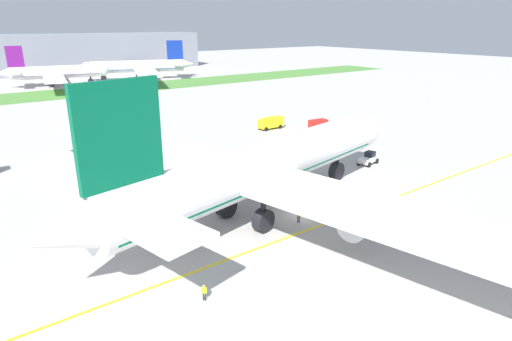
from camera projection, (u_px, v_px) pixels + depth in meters
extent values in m
plane|color=#ADAAA5|center=(301.00, 216.00, 55.20)|extent=(600.00, 600.00, 0.00)
cube|color=yellow|center=(320.00, 225.00, 52.68)|extent=(280.00, 0.36, 0.01)
cube|color=#4C8438|center=(55.00, 94.00, 148.28)|extent=(320.00, 24.00, 0.10)
cylinder|color=white|center=(264.00, 166.00, 53.66)|extent=(46.04, 14.92, 5.81)
cube|color=#055938|center=(264.00, 173.00, 53.98)|extent=(44.15, 14.09, 0.70)
sphere|color=white|center=(361.00, 130.00, 71.06)|extent=(5.52, 5.52, 5.52)
cone|color=white|center=(60.00, 234.00, 35.39)|extent=(7.25, 6.12, 4.94)
cube|color=#055938|center=(120.00, 134.00, 37.56)|extent=(8.19, 2.23, 9.30)
cube|color=white|center=(85.00, 193.00, 42.69)|extent=(6.81, 10.12, 0.41)
cube|color=white|center=(158.00, 228.00, 35.42)|extent=(6.81, 10.12, 0.41)
cube|color=white|center=(138.00, 142.00, 66.99)|extent=(18.17, 42.41, 0.46)
cube|color=white|center=(455.00, 236.00, 37.54)|extent=(18.17, 42.41, 0.46)
cylinder|color=#B7BABF|center=(184.00, 163.00, 62.72)|extent=(6.05, 4.24, 3.20)
cylinder|color=black|center=(199.00, 159.00, 64.68)|extent=(1.15, 3.38, 3.36)
cylinder|color=#B7BABF|center=(364.00, 219.00, 44.89)|extent=(6.05, 4.24, 3.20)
cylinder|color=black|center=(376.00, 211.00, 46.85)|extent=(1.15, 3.38, 3.36)
cylinder|color=black|center=(337.00, 164.00, 67.32)|extent=(0.61, 0.61, 2.25)
cylinder|color=black|center=(337.00, 171.00, 67.68)|extent=(2.95, 1.77, 2.76)
cylinder|color=black|center=(226.00, 198.00, 54.26)|extent=(0.61, 0.61, 2.25)
cylinder|color=black|center=(226.00, 206.00, 54.62)|extent=(2.95, 1.77, 2.76)
cylinder|color=black|center=(263.00, 211.00, 50.44)|extent=(0.61, 0.61, 2.25)
cylinder|color=black|center=(263.00, 220.00, 50.80)|extent=(2.95, 1.77, 2.76)
cube|color=black|center=(359.00, 127.00, 70.21)|extent=(2.87, 4.68, 1.05)
sphere|color=black|center=(127.00, 196.00, 42.90)|extent=(0.41, 0.41, 0.41)
sphere|color=black|center=(168.00, 183.00, 46.44)|extent=(0.41, 0.41, 0.41)
sphere|color=black|center=(203.00, 171.00, 49.97)|extent=(0.41, 0.41, 0.41)
sphere|color=black|center=(233.00, 161.00, 53.50)|extent=(0.41, 0.41, 0.41)
sphere|color=black|center=(260.00, 153.00, 57.04)|extent=(0.41, 0.41, 0.41)
sphere|color=black|center=(283.00, 145.00, 60.57)|extent=(0.41, 0.41, 0.41)
sphere|color=black|center=(304.00, 138.00, 64.10)|extent=(0.41, 0.41, 0.41)
sphere|color=black|center=(323.00, 132.00, 67.64)|extent=(0.41, 0.41, 0.41)
cube|color=white|center=(368.00, 159.00, 75.16)|extent=(4.31, 2.68, 0.79)
cube|color=black|center=(370.00, 154.00, 75.32)|extent=(1.71, 1.72, 0.90)
cylinder|color=black|center=(360.00, 165.00, 73.18)|extent=(1.79, 0.48, 0.12)
cylinder|color=black|center=(369.00, 165.00, 73.69)|extent=(0.95, 0.52, 0.90)
cylinder|color=black|center=(359.00, 162.00, 74.89)|extent=(0.95, 0.52, 0.90)
cylinder|color=black|center=(377.00, 161.00, 75.69)|extent=(0.95, 0.52, 0.90)
cylinder|color=black|center=(367.00, 159.00, 76.89)|extent=(0.95, 0.52, 0.90)
cylinder|color=black|center=(298.00, 219.00, 53.33)|extent=(0.12, 0.12, 0.85)
cylinder|color=orange|center=(297.00, 214.00, 53.19)|extent=(0.10, 0.10, 0.54)
cylinder|color=black|center=(299.00, 220.00, 53.23)|extent=(0.12, 0.12, 0.85)
cylinder|color=orange|center=(301.00, 215.00, 52.92)|extent=(0.10, 0.10, 0.54)
cube|color=orange|center=(299.00, 214.00, 53.04)|extent=(0.38, 0.50, 0.60)
sphere|color=tan|center=(299.00, 211.00, 52.91)|extent=(0.23, 0.23, 0.23)
cylinder|color=black|center=(203.00, 296.00, 38.38)|extent=(0.11, 0.11, 0.79)
cylinder|color=#BFE519|center=(202.00, 290.00, 38.23)|extent=(0.09, 0.09, 0.50)
cylinder|color=black|center=(205.00, 297.00, 38.31)|extent=(0.11, 0.11, 0.79)
cylinder|color=#BFE519|center=(206.00, 291.00, 38.05)|extent=(0.09, 0.09, 0.50)
cube|color=#BFE519|center=(204.00, 290.00, 38.13)|extent=(0.40, 0.47, 0.56)
sphere|color=tan|center=(204.00, 286.00, 38.00)|extent=(0.21, 0.21, 0.21)
cube|color=#B21E19|center=(318.00, 126.00, 94.94)|extent=(4.13, 2.51, 2.79)
cube|color=#B21E19|center=(327.00, 127.00, 96.33)|extent=(1.74, 2.17, 1.68)
cube|color=#263347|center=(329.00, 125.00, 96.56)|extent=(0.27, 1.76, 0.74)
cylinder|color=black|center=(324.00, 130.00, 97.45)|extent=(0.93, 0.40, 0.90)
cylinder|color=black|center=(330.00, 132.00, 95.74)|extent=(0.93, 0.40, 0.90)
cylinder|color=black|center=(311.00, 132.00, 95.76)|extent=(0.93, 0.40, 0.90)
cylinder|color=black|center=(317.00, 134.00, 94.06)|extent=(0.93, 0.40, 0.90)
cube|color=yellow|center=(273.00, 122.00, 100.42)|extent=(4.62, 2.24, 2.19)
cube|color=yellow|center=(263.00, 124.00, 98.77)|extent=(1.80, 2.15, 1.95)
cube|color=#263347|center=(260.00, 123.00, 98.17)|extent=(0.08, 1.88, 0.86)
cylinder|color=black|center=(266.00, 129.00, 98.24)|extent=(0.90, 0.30, 0.90)
cylinder|color=black|center=(260.00, 127.00, 99.93)|extent=(0.90, 0.30, 0.90)
cylinder|color=black|center=(280.00, 127.00, 100.59)|extent=(0.90, 0.30, 0.90)
cylinder|color=black|center=(274.00, 125.00, 102.27)|extent=(0.90, 0.30, 0.90)
cylinder|color=white|center=(57.00, 72.00, 166.53)|extent=(31.74, 10.66, 4.71)
cube|color=#661472|center=(57.00, 74.00, 166.80)|extent=(30.43, 10.04, 0.57)
sphere|color=white|center=(103.00, 70.00, 173.58)|extent=(4.48, 4.48, 4.48)
cone|color=white|center=(3.00, 73.00, 159.04)|extent=(5.85, 4.93, 4.00)
cube|color=#661472|center=(15.00, 57.00, 159.10)|extent=(5.64, 1.55, 7.54)
cube|color=white|center=(16.00, 71.00, 164.60)|extent=(4.84, 8.06, 0.33)
cube|color=white|center=(15.00, 73.00, 156.57)|extent=(4.84, 8.06, 0.33)
cube|color=white|center=(51.00, 70.00, 180.12)|extent=(12.21, 29.08, 0.38)
cube|color=white|center=(54.00, 79.00, 152.02)|extent=(12.21, 29.08, 0.38)
cylinder|color=#B7BABF|center=(54.00, 75.00, 175.55)|extent=(4.89, 3.40, 2.59)
cylinder|color=black|center=(60.00, 74.00, 176.48)|extent=(0.90, 2.74, 2.72)
cylinder|color=#B7BABF|center=(57.00, 80.00, 158.29)|extent=(4.89, 3.40, 2.59)
cylinder|color=black|center=(63.00, 80.00, 159.22)|extent=(0.90, 2.74, 2.72)
cylinder|color=black|center=(91.00, 79.00, 172.53)|extent=(0.49, 0.49, 1.83)
cylinder|color=black|center=(91.00, 81.00, 172.82)|extent=(2.39, 1.42, 2.24)
cylinder|color=black|center=(50.00, 80.00, 168.65)|extent=(0.49, 0.49, 1.83)
cylinder|color=black|center=(51.00, 83.00, 168.94)|extent=(2.39, 1.42, 2.24)
cylinder|color=black|center=(51.00, 82.00, 164.44)|extent=(0.49, 0.49, 1.83)
cylinder|color=black|center=(51.00, 84.00, 164.73)|extent=(2.39, 1.42, 2.24)
cylinder|color=white|center=(138.00, 66.00, 185.50)|extent=(37.39, 16.92, 4.95)
cube|color=navy|center=(138.00, 68.00, 185.78)|extent=(35.83, 16.05, 0.59)
sphere|color=white|center=(87.00, 68.00, 179.53)|extent=(4.70, 4.70, 4.70)
cone|color=white|center=(188.00, 64.00, 191.61)|extent=(6.51, 5.74, 4.21)
cube|color=navy|center=(175.00, 50.00, 188.11)|extent=(6.60, 2.67, 7.92)
cube|color=white|center=(179.00, 64.00, 185.71)|extent=(6.50, 8.84, 0.35)
cube|color=white|center=(176.00, 62.00, 194.62)|extent=(6.50, 8.84, 0.35)
cube|color=white|center=(147.00, 72.00, 168.71)|extent=(18.89, 34.90, 0.40)
cube|color=white|center=(140.00, 64.00, 203.80)|extent=(18.89, 34.90, 0.40)
cylinder|color=#B7BABF|center=(143.00, 74.00, 175.75)|extent=(5.33, 4.10, 2.72)
cylinder|color=black|center=(137.00, 74.00, 175.06)|extent=(1.31, 2.84, 2.86)
cylinder|color=#B7BABF|center=(139.00, 69.00, 197.06)|extent=(5.33, 4.10, 2.72)
cylinder|color=black|center=(133.00, 69.00, 196.36)|extent=(1.31, 2.84, 2.86)
cylinder|color=black|center=(103.00, 76.00, 182.37)|extent=(0.52, 0.52, 1.92)
cylinder|color=black|center=(104.00, 78.00, 182.68)|extent=(2.57, 1.76, 2.35)
cylinder|color=black|center=(147.00, 75.00, 185.16)|extent=(0.52, 0.52, 1.92)
cylinder|color=black|center=(147.00, 77.00, 185.46)|extent=(2.57, 1.76, 2.35)
cylinder|color=black|center=(146.00, 74.00, 189.83)|extent=(0.52, 0.52, 1.92)
cylinder|color=black|center=(146.00, 76.00, 190.14)|extent=(2.57, 1.76, 2.35)
cube|color=gray|center=(73.00, 53.00, 214.24)|extent=(128.01, 20.00, 18.00)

